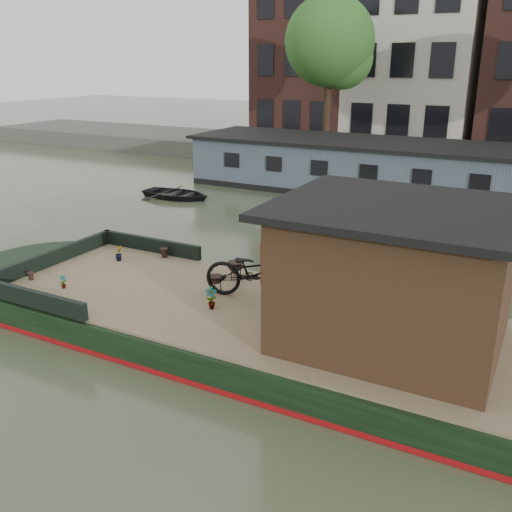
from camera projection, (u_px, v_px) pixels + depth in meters
The scene contains 19 objects.
ground at pixel (276, 345), 11.10m from camera, with size 120.00×120.00×0.00m, color #2E3C26.
houseboat_hull at pixel (217, 319), 11.60m from camera, with size 14.01×4.02×0.60m.
houseboat_deck at pixel (276, 316), 10.89m from camera, with size 11.80×3.80×0.05m, color #80704F.
bow_bulwark at pixel (78, 264), 13.08m from camera, with size 3.00×4.00×0.35m.
cabin at pixel (395, 274), 9.51m from camera, with size 4.00×3.50×2.42m.
bicycle at pixel (257, 272), 11.48m from camera, with size 0.75×2.15×1.13m, color black.
potted_plant_a at pixel (211, 298), 11.09m from camera, with size 0.24×0.16×0.45m, color brown.
potted_plant_b at pixel (119, 253), 13.77m from camera, with size 0.20×0.16×0.36m, color brown.
potted_plant_d at pixel (282, 269), 12.53m from camera, with size 0.28×0.28×0.50m, color #9E492B.
potted_plant_e at pixel (63, 282), 12.10m from camera, with size 0.16×0.11×0.31m, color brown.
brazier_front at pixel (216, 284), 11.91m from camera, with size 0.33×0.33×0.36m, color black, non-canonical shape.
brazier_rear at pixel (235, 271), 12.59m from camera, with size 0.38×0.38×0.40m, color black, non-canonical shape.
bollard_port at pixel (164, 253), 14.00m from camera, with size 0.21×0.21×0.23m, color black.
bollard_stbd at pixel (31, 276), 12.59m from camera, with size 0.16×0.16×0.18m, color black.
dinghy at pixel (176, 191), 22.74m from camera, with size 2.08×2.91×0.60m, color black.
far_houseboat at pixel (433, 174), 22.45m from camera, with size 20.40×4.40×2.11m.
quay at pixel (460, 162), 28.04m from camera, with size 60.00×6.00×0.90m, color #47443F.
townhouse_row at pixel (500, 8), 31.36m from camera, with size 27.25×8.00×16.50m.
tree_left at pixel (333, 45), 27.89m from camera, with size 4.40×4.40×7.40m.
Camera 1 is at (4.33, -8.93, 5.28)m, focal length 40.00 mm.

